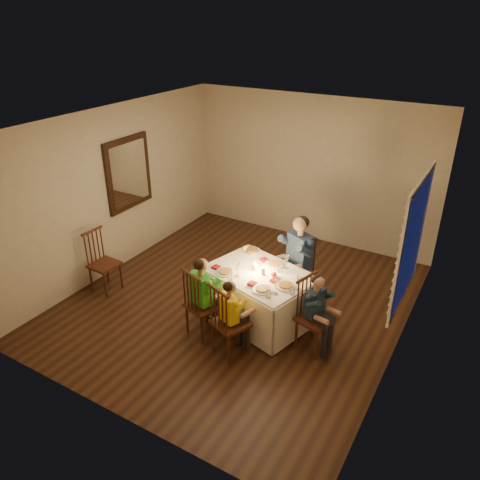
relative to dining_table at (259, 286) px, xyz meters
The scene contains 26 objects.
ground 0.72m from the dining_table, 154.29° to the left, with size 5.00×5.00×0.00m, color black.
wall_left 2.82m from the dining_table, behind, with size 0.02×5.00×2.60m, color beige.
wall_right 1.98m from the dining_table, ahead, with size 0.02×5.00×2.60m, color beige.
wall_back 2.86m from the dining_table, 99.36° to the left, with size 4.50×0.02×2.60m, color beige.
ceiling 2.14m from the dining_table, 154.29° to the left, with size 5.00×5.00×0.00m, color white.
dining_table is the anchor object (origin of this frame).
chair_adult 0.94m from the dining_table, 73.59° to the left, with size 0.41×0.39×0.99m, color #38170F, non-canonical shape.
chair_near_left 0.96m from the dining_table, 124.30° to the right, with size 0.41×0.39×0.99m, color #38170F, non-canonical shape.
chair_near_right 0.96m from the dining_table, 87.18° to the right, with size 0.41×0.39×0.99m, color #38170F, non-canonical shape.
chair_end 1.06m from the dining_table, 13.15° to the right, with size 0.41×0.39×0.99m, color #38170F, non-canonical shape.
chair_extra 2.46m from the dining_table, 167.47° to the right, with size 0.40×0.38×0.96m, color #38170F, non-canonical shape.
adult 0.94m from the dining_table, 73.59° to the left, with size 0.48×0.44×1.29m, color navy, non-canonical shape.
child_green 0.96m from the dining_table, 124.30° to the right, with size 0.39×0.35×1.13m, color green, non-canonical shape.
child_yellow 0.96m from the dining_table, 87.18° to the right, with size 0.33×0.30×1.03m, color yellow, non-canonical shape.
child_teal 1.06m from the dining_table, 13.15° to the right, with size 0.34×0.31×1.04m, color #172A3B, non-canonical shape.
setting_adult 0.35m from the dining_table, 73.70° to the left, with size 0.26×0.26×0.02m, color silver.
setting_green 0.50m from the dining_table, 148.18° to the right, with size 0.26×0.26×0.02m, color silver.
setting_yellow 0.48m from the dining_table, 56.60° to the right, with size 0.26×0.26×0.02m, color silver.
setting_teal 0.52m from the dining_table, 17.62° to the right, with size 0.26×0.26×0.02m, color silver.
candle_left 0.27m from the dining_table, 165.30° to the left, with size 0.06×0.06×0.10m, color silver.
candle_right 0.27m from the dining_table, 14.70° to the right, with size 0.06×0.06×0.10m, color silver.
squash 0.67m from the dining_table, 137.62° to the left, with size 0.09×0.09×0.09m, color #FFEB43.
orange_fruit 0.33m from the dining_table, ahead, with size 0.08×0.08×0.08m, color orange.
serving_bowl 0.60m from the dining_table, 129.60° to the left, with size 0.22×0.22×0.06m, color silver.
wall_mirror 2.89m from the dining_table, 169.05° to the left, with size 0.06×0.95×1.15m.
window_blinds 2.04m from the dining_table, 10.17° to the left, with size 0.07×1.34×1.54m.
Camera 1 is at (2.92, -4.95, 3.88)m, focal length 35.00 mm.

